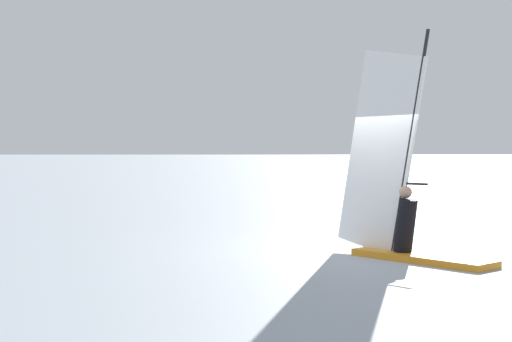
% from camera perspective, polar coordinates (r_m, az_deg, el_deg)
% --- Properties ---
extents(ground_plane, '(4000.00, 4000.00, 0.00)m').
position_cam_1_polar(ground_plane, '(13.52, 10.04, -6.40)').
color(ground_plane, '#9EA8B2').
extents(windsurfer, '(1.55, 3.10, 3.92)m').
position_cam_1_polar(windsurfer, '(12.72, 11.43, -2.52)').
color(windsurfer, orange).
rests_on(windsurfer, ground_plane).
extents(distant_headland, '(1011.41, 698.13, 21.88)m').
position_cam_1_polar(distant_headland, '(1455.47, -18.14, 1.71)').
color(distant_headland, '#756B56').
rests_on(distant_headland, ground_plane).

